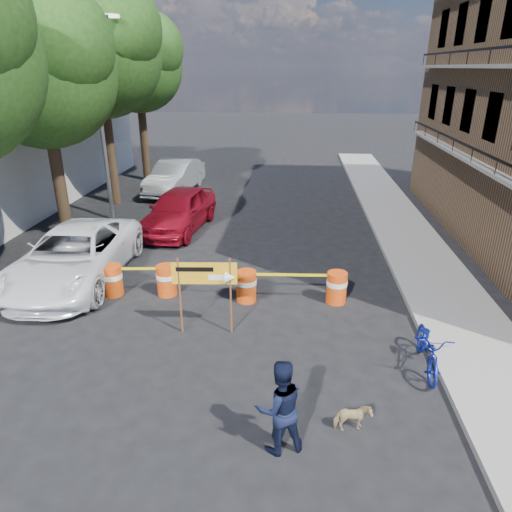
% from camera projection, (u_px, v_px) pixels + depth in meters
% --- Properties ---
extents(ground, '(120.00, 120.00, 0.00)m').
position_uv_depth(ground, '(211.00, 353.00, 10.56)').
color(ground, black).
rests_on(ground, ground).
extents(sidewalk_east, '(2.40, 40.00, 0.15)m').
position_uv_depth(sidewalk_east, '(421.00, 259.00, 15.57)').
color(sidewalk_east, gray).
rests_on(sidewalk_east, ground).
extents(tree_mid_a, '(5.25, 5.00, 8.68)m').
position_uv_depth(tree_mid_a, '(42.00, 71.00, 15.24)').
color(tree_mid_a, '#332316').
rests_on(tree_mid_a, ground).
extents(tree_mid_b, '(5.67, 5.40, 9.62)m').
position_uv_depth(tree_mid_b, '(100.00, 52.00, 19.56)').
color(tree_mid_b, '#332316').
rests_on(tree_mid_b, ground).
extents(tree_far, '(5.04, 4.80, 8.84)m').
position_uv_depth(tree_far, '(138.00, 65.00, 24.36)').
color(tree_far, '#332316').
rests_on(tree_far, ground).
extents(streetlamp, '(1.25, 0.18, 8.00)m').
position_uv_depth(streetlamp, '(102.00, 115.00, 18.10)').
color(streetlamp, gray).
rests_on(streetlamp, ground).
extents(barrel_far_left, '(0.58, 0.58, 0.90)m').
position_uv_depth(barrel_far_left, '(112.00, 280.00, 13.10)').
color(barrel_far_left, red).
rests_on(barrel_far_left, ground).
extents(barrel_mid_left, '(0.58, 0.58, 0.90)m').
position_uv_depth(barrel_mid_left, '(167.00, 280.00, 13.11)').
color(barrel_mid_left, red).
rests_on(barrel_mid_left, ground).
extents(barrel_mid_right, '(0.58, 0.58, 0.90)m').
position_uv_depth(barrel_mid_right, '(246.00, 285.00, 12.76)').
color(barrel_mid_right, red).
rests_on(barrel_mid_right, ground).
extents(barrel_far_right, '(0.58, 0.58, 0.90)m').
position_uv_depth(barrel_far_right, '(337.00, 287.00, 12.68)').
color(barrel_far_right, red).
rests_on(barrel_far_right, ground).
extents(detour_sign, '(1.56, 0.31, 2.00)m').
position_uv_depth(detour_sign, '(214.00, 279.00, 10.82)').
color(detour_sign, '#592D19').
rests_on(detour_sign, ground).
extents(pedestrian, '(1.03, 0.92, 1.76)m').
position_uv_depth(pedestrian, '(280.00, 407.00, 7.60)').
color(pedestrian, black).
rests_on(pedestrian, ground).
extents(bicycle, '(0.76, 1.08, 1.97)m').
position_uv_depth(bicycle, '(432.00, 329.00, 9.68)').
color(bicycle, '#121F93').
rests_on(bicycle, ground).
extents(dog, '(0.70, 0.43, 0.55)m').
position_uv_depth(dog, '(352.00, 418.00, 8.21)').
color(dog, tan).
rests_on(dog, ground).
extents(suv_white, '(2.93, 6.00, 1.64)m').
position_uv_depth(suv_white, '(75.00, 256.00, 13.85)').
color(suv_white, white).
rests_on(suv_white, ground).
extents(sedan_red, '(2.56, 5.09, 1.66)m').
position_uv_depth(sedan_red, '(179.00, 210.00, 18.27)').
color(sedan_red, maroon).
rests_on(sedan_red, ground).
extents(sedan_silver, '(2.31, 5.18, 1.65)m').
position_uv_depth(sedan_silver, '(175.00, 177.00, 23.84)').
color(sedan_silver, '#B2B6BA').
rests_on(sedan_silver, ground).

